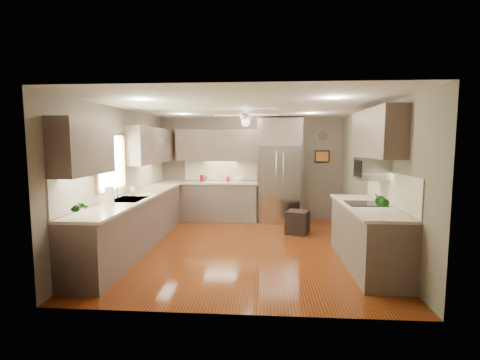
# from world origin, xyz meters

# --- Properties ---
(floor) EXTENTS (5.00, 5.00, 0.00)m
(floor) POSITION_xyz_m (0.00, 0.00, 0.00)
(floor) COLOR #451A09
(floor) RESTS_ON ground
(ceiling) EXTENTS (5.00, 5.00, 0.00)m
(ceiling) POSITION_xyz_m (0.00, 0.00, 2.50)
(ceiling) COLOR white
(ceiling) RESTS_ON ground
(wall_back) EXTENTS (4.50, 0.00, 4.50)m
(wall_back) POSITION_xyz_m (0.00, 2.50, 1.25)
(wall_back) COLOR #675C4E
(wall_back) RESTS_ON ground
(wall_front) EXTENTS (4.50, 0.00, 4.50)m
(wall_front) POSITION_xyz_m (0.00, -2.50, 1.25)
(wall_front) COLOR #675C4E
(wall_front) RESTS_ON ground
(wall_left) EXTENTS (0.00, 5.00, 5.00)m
(wall_left) POSITION_xyz_m (-2.25, 0.00, 1.25)
(wall_left) COLOR #675C4E
(wall_left) RESTS_ON ground
(wall_right) EXTENTS (0.00, 5.00, 5.00)m
(wall_right) POSITION_xyz_m (2.25, 0.00, 1.25)
(wall_right) COLOR #675C4E
(wall_right) RESTS_ON ground
(canister_a) EXTENTS (0.12, 0.12, 0.17)m
(canister_a) POSITION_xyz_m (-1.17, 2.20, 1.02)
(canister_a) COLOR maroon
(canister_a) RESTS_ON back_run
(canister_b) EXTENTS (0.13, 0.13, 0.15)m
(canister_b) POSITION_xyz_m (-1.09, 2.19, 1.01)
(canister_b) COLOR silver
(canister_b) RESTS_ON back_run
(canister_c) EXTENTS (0.16, 0.16, 0.19)m
(canister_c) POSITION_xyz_m (-0.72, 2.21, 1.03)
(canister_c) COLOR beige
(canister_c) RESTS_ON back_run
(canister_d) EXTENTS (0.09, 0.09, 0.13)m
(canister_d) POSITION_xyz_m (-0.53, 2.19, 1.00)
(canister_d) COLOR maroon
(canister_d) RESTS_ON back_run
(soap_bottle) EXTENTS (0.10, 0.10, 0.17)m
(soap_bottle) POSITION_xyz_m (-2.08, 0.07, 1.03)
(soap_bottle) COLOR white
(soap_bottle) RESTS_ON left_run
(potted_plant_left) EXTENTS (0.15, 0.11, 0.29)m
(potted_plant_left) POSITION_xyz_m (-1.95, -2.02, 1.08)
(potted_plant_left) COLOR #185217
(potted_plant_left) RESTS_ON left_run
(potted_plant_right) EXTENTS (0.21, 0.18, 0.34)m
(potted_plant_right) POSITION_xyz_m (1.90, -1.42, 1.11)
(potted_plant_right) COLOR #185217
(potted_plant_right) RESTS_ON right_run
(bowl) EXTENTS (0.25, 0.25, 0.06)m
(bowl) POSITION_xyz_m (-0.26, 2.21, 0.97)
(bowl) COLOR beige
(bowl) RESTS_ON back_run
(left_run) EXTENTS (0.65, 4.70, 1.45)m
(left_run) POSITION_xyz_m (-1.95, 0.15, 0.48)
(left_run) COLOR brown
(left_run) RESTS_ON ground
(back_run) EXTENTS (1.85, 0.65, 1.45)m
(back_run) POSITION_xyz_m (-0.72, 2.20, 0.48)
(back_run) COLOR brown
(back_run) RESTS_ON ground
(uppers) EXTENTS (4.50, 4.70, 0.95)m
(uppers) POSITION_xyz_m (-0.74, 0.71, 1.87)
(uppers) COLOR brown
(uppers) RESTS_ON wall_left
(window) EXTENTS (0.05, 1.12, 0.92)m
(window) POSITION_xyz_m (-2.22, -0.50, 1.55)
(window) COLOR #BFF2B2
(window) RESTS_ON wall_left
(sink) EXTENTS (0.50, 0.70, 0.32)m
(sink) POSITION_xyz_m (-1.93, -0.50, 0.91)
(sink) COLOR silver
(sink) RESTS_ON left_run
(refrigerator) EXTENTS (1.06, 0.75, 2.45)m
(refrigerator) POSITION_xyz_m (0.70, 2.16, 1.19)
(refrigerator) COLOR silver
(refrigerator) RESTS_ON ground
(right_run) EXTENTS (0.70, 2.20, 1.45)m
(right_run) POSITION_xyz_m (1.93, -0.80, 0.48)
(right_run) COLOR brown
(right_run) RESTS_ON ground
(microwave) EXTENTS (0.43, 0.55, 0.34)m
(microwave) POSITION_xyz_m (2.03, -0.55, 1.48)
(microwave) COLOR silver
(microwave) RESTS_ON wall_right
(ceiling_fan) EXTENTS (1.18, 1.18, 0.32)m
(ceiling_fan) POSITION_xyz_m (-0.00, 0.30, 2.33)
(ceiling_fan) COLOR white
(ceiling_fan) RESTS_ON ceiling
(recessed_lights) EXTENTS (2.84, 3.14, 0.01)m
(recessed_lights) POSITION_xyz_m (-0.04, 0.40, 2.49)
(recessed_lights) COLOR white
(recessed_lights) RESTS_ON ceiling
(wall_clock) EXTENTS (0.30, 0.03, 0.30)m
(wall_clock) POSITION_xyz_m (1.75, 2.48, 2.05)
(wall_clock) COLOR white
(wall_clock) RESTS_ON wall_back
(framed_print) EXTENTS (0.36, 0.03, 0.30)m
(framed_print) POSITION_xyz_m (1.75, 2.48, 1.55)
(framed_print) COLOR black
(framed_print) RESTS_ON wall_back
(stool) EXTENTS (0.55, 0.55, 0.49)m
(stool) POSITION_xyz_m (1.04, 1.03, 0.24)
(stool) COLOR black
(stool) RESTS_ON ground
(paper_towel) EXTENTS (0.13, 0.13, 0.32)m
(paper_towel) POSITION_xyz_m (-1.97, -1.14, 1.08)
(paper_towel) COLOR white
(paper_towel) RESTS_ON left_run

